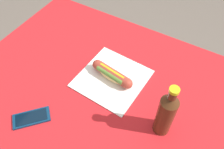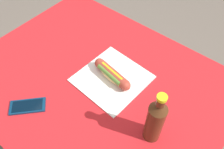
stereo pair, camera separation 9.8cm
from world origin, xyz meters
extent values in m
plane|color=#6B6056|center=(0.00, 0.00, 0.00)|extent=(6.00, 6.00, 0.00)
cylinder|color=brown|center=(-0.43, -0.32, 0.35)|extent=(0.07, 0.07, 0.70)
cylinder|color=brown|center=(0.43, -0.32, 0.35)|extent=(0.07, 0.07, 0.70)
cylinder|color=brown|center=(0.43, 0.32, 0.35)|extent=(0.07, 0.07, 0.70)
cube|color=brown|center=(0.00, 0.00, 0.71)|extent=(1.02, 0.79, 0.03)
cube|color=red|center=(0.00, 0.00, 0.73)|extent=(1.08, 0.85, 0.00)
cube|color=white|center=(-0.05, -0.05, 0.73)|extent=(0.28, 0.29, 0.01)
ellipsoid|color=#E5BC75|center=(-0.05, -0.05, 0.76)|extent=(0.16, 0.07, 0.05)
cylinder|color=#A83D2D|center=(-0.05, -0.05, 0.76)|extent=(0.17, 0.07, 0.04)
sphere|color=#A83D2D|center=(0.03, -0.06, 0.76)|extent=(0.04, 0.04, 0.04)
sphere|color=#A83D2D|center=(-0.13, -0.04, 0.76)|extent=(0.04, 0.04, 0.04)
cube|color=yellow|center=(-0.05, -0.05, 0.78)|extent=(0.12, 0.03, 0.00)
cylinder|color=#568433|center=(-0.05, -0.03, 0.77)|extent=(0.13, 0.04, 0.02)
cube|color=#0A2D4C|center=(0.12, 0.27, 0.73)|extent=(0.14, 0.14, 0.01)
cube|color=black|center=(0.12, 0.27, 0.74)|extent=(0.12, 0.12, 0.00)
cylinder|color=#4C2814|center=(-0.32, 0.06, 0.82)|extent=(0.06, 0.06, 0.18)
cone|color=#4C2814|center=(-0.32, 0.06, 0.92)|extent=(0.06, 0.06, 0.03)
cylinder|color=#4C2814|center=(-0.32, 0.06, 0.95)|extent=(0.03, 0.03, 0.03)
cylinder|color=yellow|center=(-0.32, 0.06, 0.97)|extent=(0.03, 0.03, 0.01)
camera|label=1|loc=(-0.36, 0.48, 1.52)|focal=37.58mm
camera|label=2|loc=(-0.44, 0.42, 1.52)|focal=37.58mm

